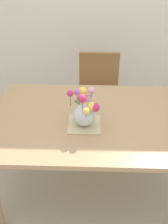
{
  "coord_description": "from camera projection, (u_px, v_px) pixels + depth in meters",
  "views": [
    {
      "loc": [
        0.0,
        -2.03,
        2.25
      ],
      "look_at": [
        -0.06,
        -0.08,
        0.89
      ],
      "focal_mm": 50.98,
      "sensor_mm": 36.0,
      "label": 1
    }
  ],
  "objects": [
    {
      "name": "ground_plane",
      "position": [
        91.0,
        186.0,
        2.96
      ],
      "size": [
        12.0,
        12.0,
        0.0
      ],
      "primitive_type": "plane",
      "color": "#B7AD99"
    },
    {
      "name": "dining_table",
      "position": [
        92.0,
        128.0,
        2.57
      ],
      "size": [
        1.62,
        1.07,
        0.77
      ],
      "color": "tan",
      "rests_on": "ground_plane"
    },
    {
      "name": "chair_far",
      "position": [
        98.0,
        90.0,
        3.38
      ],
      "size": [
        0.42,
        0.42,
        0.9
      ],
      "rotation": [
        0.0,
        0.0,
        3.14
      ],
      "color": "olive",
      "rests_on": "ground_plane"
    },
    {
      "name": "placemat",
      "position": [
        84.0,
        124.0,
        2.45
      ],
      "size": [
        0.25,
        0.25,
        0.01
      ],
      "primitive_type": "cube",
      "color": "#CCB789",
      "rests_on": "dining_table"
    },
    {
      "name": "flower_vase",
      "position": [
        85.0,
        111.0,
        2.38
      ],
      "size": [
        0.24,
        0.25,
        0.29
      ],
      "color": "silver",
      "rests_on": "placemat"
    }
  ]
}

